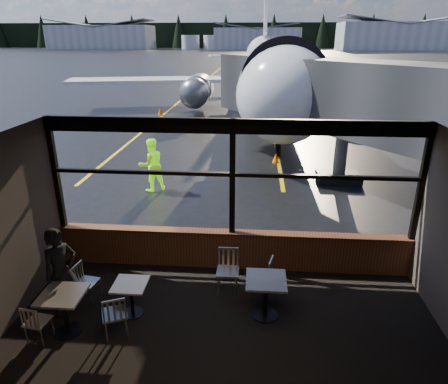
# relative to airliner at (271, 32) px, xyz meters

# --- Properties ---
(ground_plane) EXTENTS (520.00, 520.00, 0.00)m
(ground_plane) POSITION_rel_airliner_xyz_m (-1.34, 98.54, -5.41)
(ground_plane) COLOR black
(ground_plane) RESTS_ON ground
(carpet_floor) EXTENTS (8.00, 6.00, 0.01)m
(carpet_floor) POSITION_rel_airliner_xyz_m (-1.34, -24.46, -5.40)
(carpet_floor) COLOR black
(carpet_floor) RESTS_ON ground
(ceiling) EXTENTS (8.00, 6.00, 0.04)m
(ceiling) POSITION_rel_airliner_xyz_m (-1.34, -24.46, -1.91)
(ceiling) COLOR #38332D
(ceiling) RESTS_ON ground
(window_sill) EXTENTS (8.00, 0.28, 0.90)m
(window_sill) POSITION_rel_airliner_xyz_m (-1.34, -21.46, -4.96)
(window_sill) COLOR #572C1A
(window_sill) RESTS_ON ground
(window_header) EXTENTS (8.00, 0.18, 0.30)m
(window_header) POSITION_rel_airliner_xyz_m (-1.34, -21.46, -2.06)
(window_header) COLOR black
(window_header) RESTS_ON ground
(mullion_left) EXTENTS (0.12, 0.12, 2.60)m
(mullion_left) POSITION_rel_airliner_xyz_m (-5.29, -21.46, -3.21)
(mullion_left) COLOR black
(mullion_left) RESTS_ON ground
(mullion_centre) EXTENTS (0.12, 0.12, 2.60)m
(mullion_centre) POSITION_rel_airliner_xyz_m (-1.34, -21.46, -3.21)
(mullion_centre) COLOR black
(mullion_centre) RESTS_ON ground
(mullion_right) EXTENTS (0.12, 0.12, 2.60)m
(mullion_right) POSITION_rel_airliner_xyz_m (2.61, -21.46, -3.21)
(mullion_right) COLOR black
(mullion_right) RESTS_ON ground
(window_transom) EXTENTS (8.00, 0.10, 0.08)m
(window_transom) POSITION_rel_airliner_xyz_m (-1.34, -21.46, -3.11)
(window_transom) COLOR black
(window_transom) RESTS_ON ground
(airliner) EXTENTS (30.01, 35.83, 10.82)m
(airliner) POSITION_rel_airliner_xyz_m (0.00, 0.00, 0.00)
(airliner) COLOR white
(airliner) RESTS_ON ground_plane
(jet_bridge) EXTENTS (9.34, 11.42, 4.98)m
(jet_bridge) POSITION_rel_airliner_xyz_m (2.26, -15.96, -2.92)
(jet_bridge) COLOR #27272A
(jet_bridge) RESTS_ON ground_plane
(cafe_table_near) EXTENTS (0.75, 0.75, 0.83)m
(cafe_table_near) POSITION_rel_airliner_xyz_m (-0.60, -23.17, -5.00)
(cafe_table_near) COLOR #ACA59E
(cafe_table_near) RESTS_ON carpet_floor
(cafe_table_mid) EXTENTS (0.63, 0.63, 0.69)m
(cafe_table_mid) POSITION_rel_airliner_xyz_m (-3.16, -23.32, -5.07)
(cafe_table_mid) COLOR #A9A49B
(cafe_table_mid) RESTS_ON carpet_floor
(cafe_table_left) EXTENTS (0.75, 0.75, 0.83)m
(cafe_table_left) POSITION_rel_airliner_xyz_m (-4.20, -23.91, -5.00)
(cafe_table_left) COLOR #ADA89F
(cafe_table_left) RESTS_ON carpet_floor
(chair_near_e) EXTENTS (0.59, 0.59, 0.90)m
(chair_near_e) POSITION_rel_airliner_xyz_m (-0.67, -22.50, -4.96)
(chair_near_e) COLOR #BAB5A7
(chair_near_e) RESTS_ON carpet_floor
(chair_near_n) EXTENTS (0.53, 0.53, 0.96)m
(chair_near_n) POSITION_rel_airliner_xyz_m (-1.37, -22.44, -4.93)
(chair_near_n) COLOR beige
(chair_near_n) RESTS_ON carpet_floor
(chair_mid_s) EXTENTS (0.64, 0.64, 0.90)m
(chair_mid_s) POSITION_rel_airliner_xyz_m (-3.28, -23.91, -4.96)
(chair_mid_s) COLOR #B0AB9F
(chair_mid_s) RESTS_ON carpet_floor
(chair_mid_w) EXTENTS (0.51, 0.51, 0.83)m
(chair_mid_w) POSITION_rel_airliner_xyz_m (-4.19, -22.96, -5.00)
(chair_mid_w) COLOR #BCB8A9
(chair_mid_w) RESTS_ON carpet_floor
(chair_left_s) EXTENTS (0.49, 0.49, 0.80)m
(chair_left_s) POSITION_rel_airliner_xyz_m (-4.58, -24.16, -5.01)
(chair_left_s) COLOR #BBB6A9
(chair_left_s) RESTS_ON carpet_floor
(passenger) EXTENTS (0.73, 0.79, 1.80)m
(passenger) POSITION_rel_airliner_xyz_m (-4.47, -23.36, -4.51)
(passenger) COLOR black
(passenger) RESTS_ON carpet_floor
(ground_crew) EXTENTS (1.14, 1.09, 1.86)m
(ground_crew) POSITION_rel_airliner_xyz_m (-4.44, -16.61, -4.48)
(ground_crew) COLOR #BFF219
(ground_crew) RESTS_ON ground_plane
(cone_nose) EXTENTS (0.31, 0.31, 0.43)m
(cone_nose) POSITION_rel_airliner_xyz_m (0.03, -12.92, -5.20)
(cone_nose) COLOR #FF6308
(cone_nose) RESTS_ON ground_plane
(cone_wing) EXTENTS (0.37, 0.37, 0.51)m
(cone_wing) POSITION_rel_airliner_xyz_m (-7.47, -2.32, -5.16)
(cone_wing) COLOR #DC4306
(cone_wing) RESTS_ON ground_plane
(hangar_left) EXTENTS (45.00, 18.00, 11.00)m
(hangar_left) POSITION_rel_airliner_xyz_m (-71.34, 158.54, 0.09)
(hangar_left) COLOR silver
(hangar_left) RESTS_ON ground_plane
(hangar_mid) EXTENTS (38.00, 15.00, 10.00)m
(hangar_mid) POSITION_rel_airliner_xyz_m (-1.34, 163.54, -0.41)
(hangar_mid) COLOR silver
(hangar_mid) RESTS_ON ground_plane
(hangar_right) EXTENTS (50.00, 20.00, 12.00)m
(hangar_right) POSITION_rel_airliner_xyz_m (58.66, 156.54, 0.59)
(hangar_right) COLOR silver
(hangar_right) RESTS_ON ground_plane
(fuel_tank_a) EXTENTS (8.00, 8.00, 6.00)m
(fuel_tank_a) POSITION_rel_airliner_xyz_m (-31.34, 160.54, -2.41)
(fuel_tank_a) COLOR silver
(fuel_tank_a) RESTS_ON ground_plane
(fuel_tank_b) EXTENTS (8.00, 8.00, 6.00)m
(fuel_tank_b) POSITION_rel_airliner_xyz_m (-21.34, 160.54, -2.41)
(fuel_tank_b) COLOR silver
(fuel_tank_b) RESTS_ON ground_plane
(fuel_tank_c) EXTENTS (8.00, 8.00, 6.00)m
(fuel_tank_c) POSITION_rel_airliner_xyz_m (-11.34, 160.54, -2.41)
(fuel_tank_c) COLOR silver
(fuel_tank_c) RESTS_ON ground_plane
(treeline) EXTENTS (360.00, 3.00, 12.00)m
(treeline) POSITION_rel_airliner_xyz_m (-1.34, 188.54, 0.59)
(treeline) COLOR black
(treeline) RESTS_ON ground_plane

